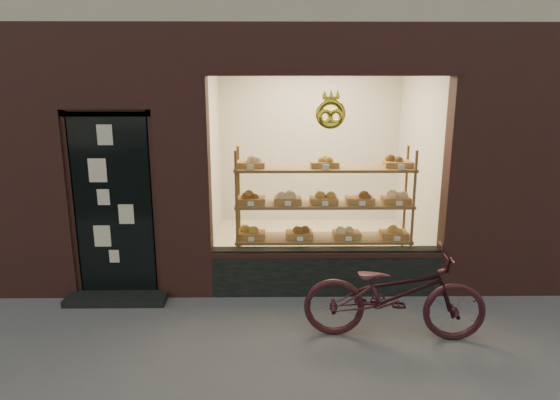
{
  "coord_description": "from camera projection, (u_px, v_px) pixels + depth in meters",
  "views": [
    {
      "loc": [
        -0.16,
        -3.46,
        2.55
      ],
      "look_at": [
        -0.1,
        2.0,
        1.19
      ],
      "focal_mm": 32.0,
      "sensor_mm": 36.0,
      "label": 1
    }
  ],
  "objects": [
    {
      "name": "bicycle",
      "position": [
        394.0,
        293.0,
        4.92
      ],
      "size": [
        1.83,
        0.79,
        0.93
      ],
      "primitive_type": "imported",
      "rotation": [
        0.0,
        0.0,
        1.48
      ],
      "color": "black",
      "rests_on": "ground"
    },
    {
      "name": "display_shelf",
      "position": [
        323.0,
        216.0,
        6.25
      ],
      "size": [
        2.2,
        0.45,
        1.7
      ],
      "color": "brown",
      "rests_on": "ground"
    }
  ]
}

